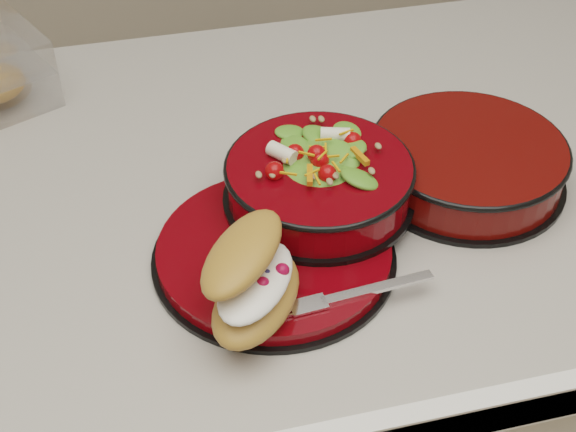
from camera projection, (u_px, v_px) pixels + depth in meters
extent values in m
cube|color=white|center=(318.00, 399.00, 1.28)|extent=(1.16, 0.66, 0.86)
cube|color=#A49F96|center=(327.00, 179.00, 0.98)|extent=(1.24, 0.74, 0.04)
cube|color=white|center=(435.00, 422.00, 0.72)|extent=(1.24, 0.02, 0.05)
cylinder|color=black|center=(274.00, 257.00, 0.85)|extent=(0.26, 0.26, 0.01)
cylinder|color=#600307|center=(274.00, 251.00, 0.84)|extent=(0.25, 0.25, 0.01)
torus|color=black|center=(285.00, 253.00, 0.83)|extent=(0.14, 0.14, 0.01)
cylinder|color=black|center=(319.00, 198.00, 0.89)|extent=(0.21, 0.21, 0.01)
cylinder|color=#600307|center=(319.00, 180.00, 0.87)|extent=(0.20, 0.20, 0.04)
torus|color=black|center=(320.00, 167.00, 0.86)|extent=(0.21, 0.21, 0.01)
ellipsoid|color=#427D23|center=(319.00, 171.00, 0.86)|extent=(0.17, 0.17, 0.07)
sphere|color=#C20807|center=(358.00, 137.00, 0.85)|extent=(0.02, 0.02, 0.02)
sphere|color=#C20807|center=(330.00, 120.00, 0.87)|extent=(0.02, 0.02, 0.02)
sphere|color=#C20807|center=(293.00, 126.00, 0.86)|extent=(0.02, 0.02, 0.02)
sphere|color=#C20807|center=(282.00, 148.00, 0.83)|extent=(0.02, 0.02, 0.02)
sphere|color=#C20807|center=(310.00, 165.00, 0.81)|extent=(0.02, 0.02, 0.02)
sphere|color=#C20807|center=(349.00, 160.00, 0.82)|extent=(0.02, 0.02, 0.02)
cylinder|color=silver|center=(336.00, 120.00, 0.87)|extent=(0.03, 0.04, 0.02)
cylinder|color=silver|center=(282.00, 138.00, 0.85)|extent=(0.04, 0.03, 0.02)
cube|color=orange|center=(310.00, 160.00, 0.81)|extent=(0.03, 0.03, 0.01)
cube|color=orange|center=(361.00, 141.00, 0.84)|extent=(0.03, 0.02, 0.01)
ellipsoid|color=#AB7734|center=(256.00, 298.00, 0.75)|extent=(0.13, 0.15, 0.04)
ellipsoid|color=white|center=(256.00, 282.00, 0.74)|extent=(0.11, 0.13, 0.02)
ellipsoid|color=#AB7734|center=(251.00, 252.00, 0.74)|extent=(0.12, 0.14, 0.03)
sphere|color=#AC0C2B|center=(234.00, 281.00, 0.73)|extent=(0.01, 0.01, 0.01)
sphere|color=#AC0C2B|center=(263.00, 284.00, 0.73)|extent=(0.01, 0.01, 0.01)
sphere|color=#AC0C2B|center=(282.00, 270.00, 0.74)|extent=(0.01, 0.01, 0.01)
sphere|color=#AC0C2B|center=(243.00, 271.00, 0.74)|extent=(0.01, 0.01, 0.01)
sphere|color=#191947|center=(246.00, 275.00, 0.74)|extent=(0.01, 0.01, 0.01)
sphere|color=#191947|center=(267.00, 274.00, 0.74)|extent=(0.01, 0.01, 0.01)
sphere|color=#191947|center=(256.00, 280.00, 0.73)|extent=(0.01, 0.01, 0.01)
cube|color=silver|center=(377.00, 288.00, 0.79)|extent=(0.12, 0.02, 0.00)
cube|color=silver|center=(308.00, 305.00, 0.77)|extent=(0.04, 0.02, 0.00)
cylinder|color=black|center=(464.00, 179.00, 0.95)|extent=(0.23, 0.23, 0.01)
cylinder|color=#4E0805|center=(468.00, 161.00, 0.93)|extent=(0.22, 0.22, 0.05)
torus|color=black|center=(470.00, 147.00, 0.92)|extent=(0.23, 0.23, 0.01)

